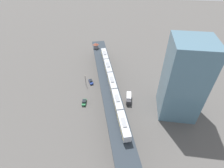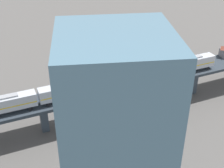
# 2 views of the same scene
# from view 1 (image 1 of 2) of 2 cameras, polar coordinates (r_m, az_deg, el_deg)

# --- Properties ---
(ground_plane) EXTENTS (400.00, 400.00, 0.00)m
(ground_plane) POSITION_cam_1_polar(r_m,az_deg,el_deg) (92.39, -1.24, -3.57)
(ground_plane) COLOR #514F4C
(elevated_viaduct) EXTENTS (35.10, 90.40, 8.72)m
(elevated_viaduct) POSITION_cam_1_polar(r_m,az_deg,el_deg) (87.61, -1.32, 0.08)
(elevated_viaduct) COLOR #283039
(elevated_viaduct) RESTS_ON ground
(subway_train) EXTENTS (21.04, 60.46, 4.45)m
(subway_train) POSITION_cam_1_polar(r_m,az_deg,el_deg) (82.45, -0.00, 0.56)
(subway_train) COLOR #ADB2BA
(subway_train) RESTS_ON elevated_viaduct
(signal_hut) EXTENTS (4.02, 4.02, 3.40)m
(signal_hut) POSITION_cam_1_polar(r_m,az_deg,el_deg) (115.76, -5.29, 12.37)
(signal_hut) COLOR slate
(signal_hut) RESTS_ON elevated_viaduct
(street_car_green) EXTENTS (2.28, 4.55, 1.89)m
(street_car_green) POSITION_cam_1_polar(r_m,az_deg,el_deg) (88.35, -9.07, -5.85)
(street_car_green) COLOR #1E6638
(street_car_green) RESTS_ON ground
(street_car_blue) EXTENTS (3.69, 4.72, 1.89)m
(street_car_blue) POSITION_cam_1_polar(r_m,az_deg,el_deg) (100.14, -6.94, 0.82)
(street_car_blue) COLOR #233D93
(street_car_blue) RESTS_ON ground
(delivery_truck) EXTENTS (2.63, 7.29, 3.20)m
(delivery_truck) POSITION_cam_1_polar(r_m,az_deg,el_deg) (88.48, 5.48, -4.60)
(delivery_truck) COLOR #333338
(delivery_truck) RESTS_ON ground
(street_lamp) EXTENTS (0.44, 0.44, 6.94)m
(street_lamp) POSITION_cam_1_polar(r_m,az_deg,el_deg) (96.93, -8.69, 1.51)
(street_lamp) COLOR black
(street_lamp) RESTS_ON ground
(office_tower) EXTENTS (16.00, 16.00, 36.00)m
(office_tower) POSITION_cam_1_polar(r_m,az_deg,el_deg) (78.80, 22.32, 1.19)
(office_tower) COLOR slate
(office_tower) RESTS_ON ground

